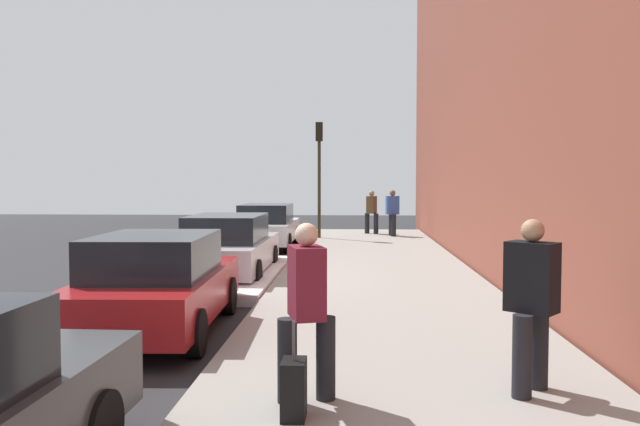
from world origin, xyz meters
TOP-DOWN VIEW (x-y plane):
  - ground_plane at (0.00, 0.00)m, footprint 56.00×56.00m
  - sidewalk at (0.00, -3.30)m, footprint 28.00×4.60m
  - lane_stripe_centre at (0.00, 3.20)m, footprint 28.00×0.14m
  - snow_bank_curb at (0.37, -0.70)m, footprint 6.12×0.56m
  - parked_car_red at (-4.72, 0.24)m, footprint 4.40×2.02m
  - parked_car_silver at (0.63, 0.21)m, footprint 4.69×1.91m
  - parked_car_white at (7.33, 0.21)m, footprint 4.61×1.91m
  - pedestrian_burgundy_coat at (-7.97, -2.25)m, footprint 0.54×0.56m
  - pedestrian_brown_coat at (11.77, -3.46)m, footprint 0.55×0.55m
  - pedestrian_black_coat at (-7.63, -4.51)m, footprint 0.54×0.56m
  - pedestrian_blue_coat at (10.72, -4.23)m, footprint 0.58×0.53m
  - traffic_light_pole at (9.79, -1.43)m, footprint 0.35×0.26m
  - rolling_suitcase at (-8.43, -2.17)m, footprint 0.34×0.22m

SIDE VIEW (x-z plane):
  - ground_plane at x=0.00m, z-range 0.00..0.00m
  - lane_stripe_centre at x=0.00m, z-range 0.00..0.01m
  - sidewalk at x=0.00m, z-range 0.00..0.15m
  - snow_bank_curb at x=0.37m, z-range 0.00..0.22m
  - rolling_suitcase at x=-8.43m, z-range -0.03..0.87m
  - parked_car_red at x=-4.72m, z-range 0.00..1.51m
  - parked_car_white at x=7.33m, z-range 0.00..1.51m
  - parked_car_silver at x=0.63m, z-range 0.00..1.51m
  - pedestrian_brown_coat at x=11.77m, z-range 0.21..1.96m
  - pedestrian_burgundy_coat at x=-7.97m, z-range 0.21..1.96m
  - pedestrian_black_coat at x=-7.63m, z-range 0.21..1.99m
  - pedestrian_blue_coat at x=10.72m, z-range 0.21..2.00m
  - traffic_light_pole at x=9.79m, z-range 0.91..5.25m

